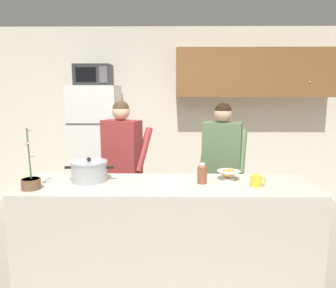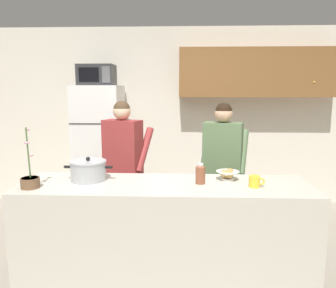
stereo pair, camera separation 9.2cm
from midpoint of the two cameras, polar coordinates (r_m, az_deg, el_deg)
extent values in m
plane|color=#9E9384|center=(3.20, 0.45, -22.89)|extent=(14.00, 14.00, 0.00)
cube|color=silver|center=(5.02, 1.36, 4.79)|extent=(6.00, 0.12, 2.60)
cube|color=brown|center=(4.90, 15.81, 11.77)|extent=(2.21, 0.34, 0.67)
sphere|color=gold|center=(4.95, 24.45, 9.70)|extent=(0.03, 0.03, 0.03)
cube|color=beige|center=(2.98, 0.47, -15.40)|extent=(2.47, 0.68, 0.92)
cube|color=white|center=(4.76, -11.17, -0.77)|extent=(0.64, 0.64, 1.76)
cube|color=#333333|center=(4.39, -12.31, 3.45)|extent=(0.63, 0.01, 0.01)
cylinder|color=#B2B2B7|center=(4.40, -9.96, -2.73)|extent=(0.02, 0.02, 0.79)
cube|color=#2D2D30|center=(4.67, -11.64, 11.59)|extent=(0.48, 0.36, 0.28)
cube|color=black|center=(4.50, -12.97, 11.63)|extent=(0.26, 0.01, 0.18)
cube|color=#59595B|center=(4.45, -10.07, 11.75)|extent=(0.11, 0.01, 0.21)
cylinder|color=#33384C|center=(3.74, -5.94, -11.33)|extent=(0.11, 0.11, 0.77)
cylinder|color=#33384C|center=(3.81, -7.82, -10.99)|extent=(0.11, 0.11, 0.77)
cube|color=#993333|center=(3.59, -7.11, -0.75)|extent=(0.45, 0.33, 0.61)
sphere|color=beige|center=(3.54, -7.24, 5.63)|extent=(0.19, 0.19, 0.19)
sphere|color=#4C3823|center=(3.54, -7.25, 6.00)|extent=(0.18, 0.18, 0.18)
cylinder|color=#993333|center=(3.60, -3.37, -0.98)|extent=(0.21, 0.37, 0.47)
cylinder|color=#993333|center=(3.80, -8.81, -0.53)|extent=(0.21, 0.37, 0.47)
cylinder|color=#33384C|center=(3.70, 10.94, -11.76)|extent=(0.11, 0.11, 0.76)
cylinder|color=#33384C|center=(3.72, 8.77, -11.58)|extent=(0.11, 0.11, 0.76)
cube|color=#59724C|center=(3.52, 10.16, -1.22)|extent=(0.44, 0.30, 0.61)
sphere|color=#D8A884|center=(3.47, 10.36, 5.20)|extent=(0.18, 0.18, 0.18)
sphere|color=black|center=(3.47, 10.37, 5.58)|extent=(0.18, 0.18, 0.18)
cylinder|color=#59724C|center=(3.62, 13.56, -1.37)|extent=(0.18, 0.37, 0.47)
cylinder|color=#59724C|center=(3.68, 7.37, -1.02)|extent=(0.18, 0.37, 0.47)
cylinder|color=#ADAFB5|center=(2.98, -12.72, -4.65)|extent=(0.31, 0.31, 0.16)
cylinder|color=#ADAFB5|center=(2.96, -12.79, -3.01)|extent=(0.32, 0.32, 0.02)
sphere|color=black|center=(2.95, -12.80, -2.51)|extent=(0.04, 0.04, 0.04)
cube|color=black|center=(3.02, -16.12, -3.81)|extent=(0.06, 0.02, 0.02)
cube|color=black|center=(2.93, -9.27, -3.99)|extent=(0.06, 0.02, 0.02)
cylinder|color=yellow|center=(2.82, 15.63, -6.26)|extent=(0.09, 0.09, 0.10)
torus|color=yellow|center=(2.83, 16.76, -6.24)|extent=(0.06, 0.01, 0.06)
cylinder|color=white|center=(2.98, 11.12, -5.96)|extent=(0.11, 0.11, 0.02)
cone|color=white|center=(2.97, 11.15, -5.21)|extent=(0.20, 0.20, 0.06)
sphere|color=tan|center=(2.94, 10.62, -5.04)|extent=(0.07, 0.07, 0.07)
sphere|color=tan|center=(2.99, 11.57, -4.81)|extent=(0.07, 0.07, 0.07)
sphere|color=tan|center=(2.93, 11.46, -5.11)|extent=(0.07, 0.07, 0.07)
cylinder|color=brown|center=(2.82, 6.56, -5.40)|extent=(0.08, 0.08, 0.14)
cone|color=brown|center=(2.80, 6.59, -3.76)|extent=(0.08, 0.08, 0.02)
cylinder|color=white|center=(2.80, 6.60, -3.55)|extent=(0.05, 0.05, 0.02)
cylinder|color=brown|center=(2.90, -21.87, -6.24)|extent=(0.15, 0.15, 0.09)
cylinder|color=#38281E|center=(2.89, -21.92, -5.51)|extent=(0.14, 0.14, 0.01)
cylinder|color=#4C7238|center=(2.84, -22.18, -1.42)|extent=(0.01, 0.03, 0.41)
ellipsoid|color=pink|center=(2.85, -21.76, -1.79)|extent=(0.04, 0.03, 0.02)
ellipsoid|color=pink|center=(2.82, -22.36, 0.18)|extent=(0.04, 0.03, 0.02)
ellipsoid|color=pink|center=(2.83, -22.29, 2.33)|extent=(0.04, 0.03, 0.02)
camera|label=1|loc=(0.05, -89.20, 0.14)|focal=35.26mm
camera|label=2|loc=(0.05, 90.80, -0.14)|focal=35.26mm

